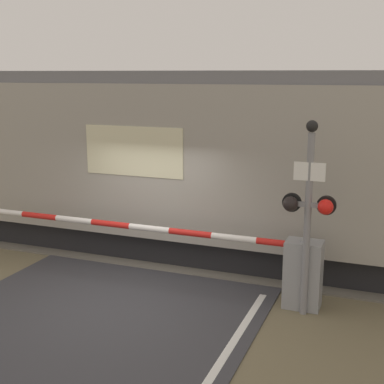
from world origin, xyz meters
TOP-DOWN VIEW (x-y plane):
  - ground_plane at (0.00, 0.00)m, footprint 80.00×80.00m
  - track_bed at (0.00, 3.01)m, footprint 36.00×3.20m
  - train at (-0.52, 3.01)m, footprint 20.69×2.93m
  - crossing_barrier at (2.29, 0.81)m, footprint 6.78×0.44m
  - signal_post at (3.01, 0.54)m, footprint 0.84×0.26m

SIDE VIEW (x-z plane):
  - ground_plane at x=0.00m, z-range 0.00..0.00m
  - track_bed at x=0.00m, z-range -0.04..0.09m
  - crossing_barrier at x=2.29m, z-range 0.10..1.25m
  - signal_post at x=3.01m, z-range 0.21..3.34m
  - train at x=-0.52m, z-range 0.05..3.90m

